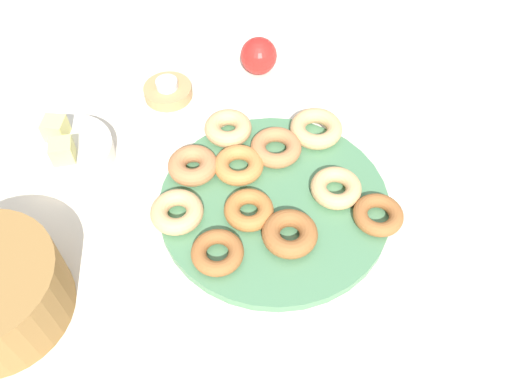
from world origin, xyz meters
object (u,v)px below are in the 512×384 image
donut_3 (193,165)px  melon_chunk_right (55,128)px  donut_1 (228,128)px  donut_7 (336,188)px  donut_plate (274,203)px  donut_2 (249,210)px  candle_holder (168,92)px  apple (259,56)px  donut_0 (276,147)px  fruit_bowl (68,153)px  donut_5 (177,210)px  donut_4 (239,165)px  donut_8 (316,129)px  donut_9 (217,252)px  melon_chunk_left (62,151)px  donut_6 (378,215)px  tealight (167,84)px  donut_10 (290,234)px

donut_3 → melon_chunk_right: (0.11, 0.22, 0.02)m
donut_1 → donut_7: bearing=-138.5°
donut_plate → donut_2: (-0.02, 0.05, 0.02)m
candle_holder → donut_3: bearing=-174.5°
donut_2 → apple: (0.35, -0.09, 0.01)m
donut_0 → apple: bearing=-5.1°
fruit_bowl → donut_5: bearing=-134.9°
donut_4 → donut_8: (0.05, -0.15, 0.00)m
donut_9 → melon_chunk_left: (0.23, 0.22, 0.02)m
fruit_bowl → apple: 0.40m
donut_6 → melon_chunk_right: melon_chunk_right is taller
donut_plate → tealight: 0.33m
melon_chunk_right → tealight: bearing=-63.5°
candle_holder → apple: size_ratio=1.27×
donut_6 → melon_chunk_right: (0.27, 0.48, 0.02)m
fruit_bowl → donut_4: bearing=-109.4°
donut_1 → donut_4: donut_1 is taller
donut_5 → donut_7: size_ratio=1.01×
candle_holder → melon_chunk_left: (-0.15, 0.18, 0.04)m
donut_3 → tealight: 0.21m
donut_1 → apple: 0.20m
apple → donut_7: bearing=-171.2°
fruit_bowl → donut_plate: bearing=-118.0°
donut_6 → donut_9: size_ratio=1.00×
donut_8 → tealight: (0.17, 0.24, -0.00)m
melon_chunk_right → donut_2: bearing=-127.0°
melon_chunk_left → donut_0: bearing=-97.6°
tealight → donut_5: bearing=176.7°
donut_7 → donut_8: size_ratio=0.90×
donut_3 → donut_10: donut_3 is taller
donut_5 → fruit_bowl: 0.24m
candle_holder → donut_2: bearing=-163.7°
donut_2 → melon_chunk_right: melon_chunk_right is taller
donut_9 → donut_4: bearing=-21.6°
donut_0 → donut_2: (-0.12, 0.07, -0.00)m
donut_5 → donut_10: bearing=-116.3°
donut_2 → donut_8: bearing=-45.9°
tealight → fruit_bowl: (-0.13, 0.18, -0.01)m
donut_9 → apple: bearing=-20.1°
donut_1 → fruit_bowl: bearing=87.3°
donut_5 → fruit_bowl: size_ratio=0.53×
melon_chunk_left → donut_6: bearing=-114.4°
fruit_bowl → melon_chunk_right: size_ratio=4.31×
donut_3 → donut_8: size_ratio=0.90×
donut_5 → apple: size_ratio=1.15×
candle_holder → melon_chunk_left: melon_chunk_left is taller
donut_1 → donut_5: 0.19m
donut_plate → candle_holder: (0.30, 0.14, 0.00)m
donut_3 → donut_7: size_ratio=1.01×
donut_1 → donut_10: bearing=-167.6°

